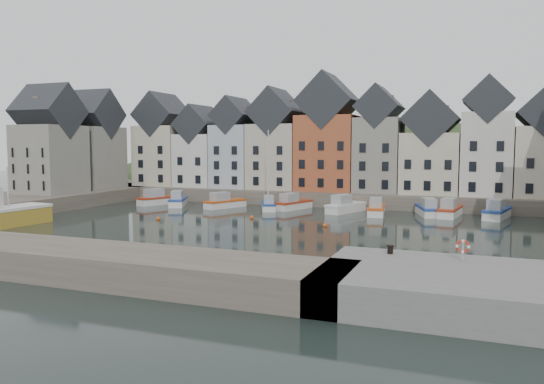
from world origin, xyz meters
The scene contains 21 objects.
ground centered at (0.00, 0.00, 0.00)m, with size 260.00×260.00×0.00m, color black.
far_quay centered at (0.00, 30.00, 1.00)m, with size 90.00×16.00×2.00m, color #544C40.
left_quay centered at (-37.00, 3.00, 1.00)m, with size 14.00×54.00×2.00m, color #544C40.
near_quay centered at (22.00, -20.00, 1.00)m, with size 18.00×10.00×2.00m, color #60605E.
near_wall centered at (-10.00, -22.00, 1.00)m, with size 50.00×6.00×2.00m, color #544C40.
hillside centered at (0.02, 56.00, -17.96)m, with size 153.60×70.40×64.00m.
far_terrace centered at (3.21, 28.00, 8.88)m, with size 72.37×8.16×17.78m.
left_terrace centered at (-36.00, 13.50, 8.88)m, with size 7.65×17.00×15.69m.
mooring_buoys centered at (-4.00, 5.33, 0.15)m, with size 20.50×5.50×0.50m.
boat_a centered at (-23.03, 16.82, 0.79)m, with size 4.61×7.21×2.66m.
boat_b centered at (-19.47, 16.51, 0.75)m, with size 4.46×6.82×2.52m.
boat_c centered at (-11.97, 16.56, 0.75)m, with size 4.43×6.81×2.51m.
boat_d centered at (-5.29, 16.78, 0.73)m, with size 3.99×6.08×11.17m.
boat_e centered at (-2.39, 18.54, 0.75)m, with size 3.99×6.87×2.52m.
boat_f centered at (5.17, 17.90, 0.79)m, with size 4.40×7.26×2.66m.
boat_g centered at (9.49, 16.87, 0.75)m, with size 2.86×6.78×2.52m.
boat_h centered at (15.65, 18.71, 0.74)m, with size 3.76×6.79×2.49m.
boat_i centered at (18.31, 18.62, 0.77)m, with size 2.92×6.96×2.59m.
boat_j centered at (23.74, 18.85, 0.79)m, with size 3.68×7.25×2.67m.
mooring_bollard centered at (16.30, -16.50, 2.31)m, with size 0.48×0.48×0.56m.
life_ring_post centered at (20.70, -17.07, 2.86)m, with size 0.80×0.17×1.30m.
Camera 1 is at (21.35, -50.53, 9.02)m, focal length 35.00 mm.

